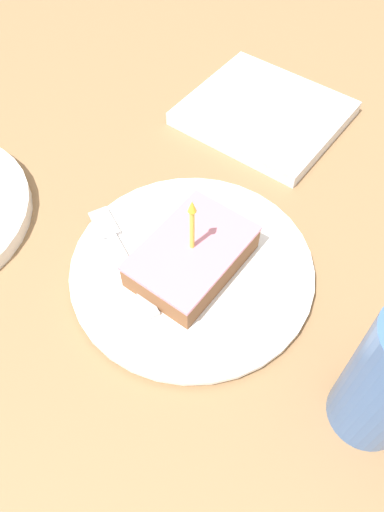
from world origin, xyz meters
The scene contains 5 objects.
ground_plane centered at (0.00, 0.00, -0.02)m, with size 2.40×2.40×0.04m.
plate centered at (-0.03, 0.03, 0.01)m, with size 0.28×0.28×0.02m.
cake_slice centered at (-0.03, 0.03, 0.03)m, with size 0.09×0.14×0.11m.
fork centered at (-0.10, -0.01, 0.02)m, with size 0.16×0.09×0.00m.
marble_board centered at (-0.11, 0.31, 0.01)m, with size 0.21×0.19×0.02m.
Camera 1 is at (0.17, -0.23, 0.48)m, focal length 35.00 mm.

